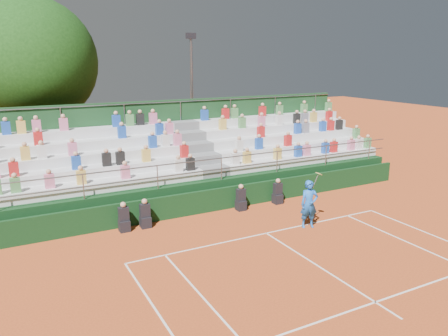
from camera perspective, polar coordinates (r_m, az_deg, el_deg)
ground at (r=16.99m, az=5.55°, el=-8.49°), size 90.00×90.00×0.00m
courtside_wall at (r=19.40m, az=0.41°, el=-3.92°), size 20.00×0.15×1.00m
line_officials at (r=18.41m, az=-2.95°, el=-5.03°), size 7.55×0.40×1.19m
grandstand at (r=22.03m, az=-3.53°, el=-0.15°), size 20.00×5.20×4.40m
tennis_player at (r=17.50m, az=11.06°, el=-4.64°), size 0.93×0.66×2.22m
tree_east at (r=25.51m, az=-23.72°, el=12.58°), size 6.63×6.63×9.65m
floodlight_mast at (r=27.87m, az=-4.23°, el=10.35°), size 0.60×0.25×8.00m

